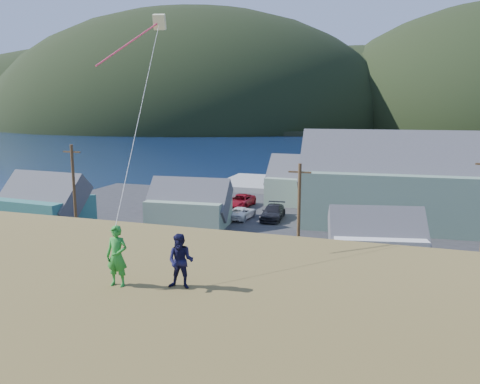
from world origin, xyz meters
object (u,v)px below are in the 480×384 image
Objects in this scene: wharf at (305,186)px; shed_palegreen_near at (189,205)px; kite_flyer_navy at (181,261)px; shed_palegreen_far at (313,182)px; lodge at (473,185)px; kite_flyer_green at (117,256)px; shed_teal at (43,203)px; shed_white at (376,240)px.

wharf is 2.95× the size of shed_palegreen_near.
wharf is at bearing 70.07° from shed_palegreen_near.
shed_palegreen_far is at bearing 87.88° from kite_flyer_navy.
wharf is at bearing 89.81° from kite_flyer_navy.
shed_palegreen_far is (10.35, 14.98, 0.60)m from shed_palegreen_near.
shed_palegreen_far is (-17.21, 7.42, -1.70)m from lodge.
kite_flyer_green is 1.12× the size of kite_flyer_navy.
shed_teal is 38.34m from kite_flyer_green.
shed_white is at bearing -25.45° from shed_palegreen_near.
kite_flyer_navy reaches higher than shed_palegreen_near.
shed_palegreen_far is at bearing 43.52° from shed_teal.
wharf is 59.73m from kite_flyer_navy.
shed_white is at bearing -71.22° from wharf.
shed_palegreen_near is at bearing 24.16° from shed_teal.
shed_white is (32.91, -2.07, -0.39)m from shed_teal.
shed_white is at bearing -66.39° from shed_palegreen_far.
shed_white is at bearing 72.72° from kite_flyer_green.
wharf is 59.95m from kite_flyer_green.
lodge is (20.20, -19.27, 4.17)m from wharf.
kite_flyer_green is (-15.12, -39.98, 3.46)m from lodge.
lodge reaches higher than kite_flyer_green.
kite_flyer_green reaches higher than shed_white.
shed_teal is 5.23× the size of kite_flyer_green.
shed_palegreen_far reaches higher than shed_white.
shed_palegreen_near is at bearing 147.52° from shed_white.
wharf is 38.51m from shed_teal.
lodge is at bearing -43.65° from wharf.
wharf is at bearing 97.18° from shed_white.
kite_flyer_green reaches higher than wharf.
kite_flyer_green is (12.45, -32.42, 5.76)m from shed_palegreen_near.
shed_palegreen_near is 1.10× the size of shed_white.
lodge is at bearing 48.18° from shed_white.
shed_white is at bearing 0.27° from shed_teal.
kite_flyer_navy is at bearing -82.82° from shed_palegreen_far.
shed_teal is at bearing 164.79° from shed_white.
shed_teal is (-21.32, -31.99, 2.15)m from wharf.
wharf is 2.24× the size of shed_palegreen_far.
wharf is 14.74× the size of kite_flyer_green.
kite_flyer_green is 1.85m from kite_flyer_navy.
lodge is at bearing 66.49° from kite_flyer_green.
shed_teal is at bearing 131.29° from kite_flyer_green.
lodge is 22.04× the size of kite_flyer_navy.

